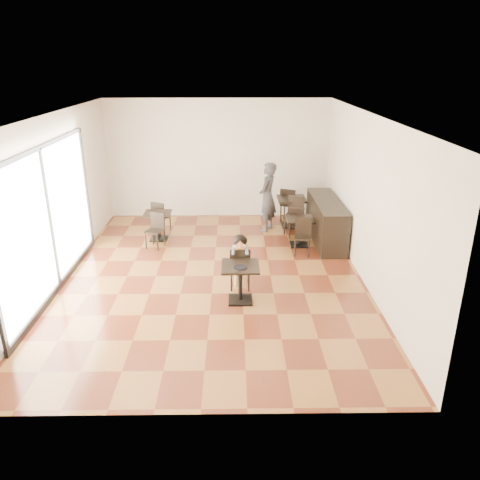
{
  "coord_description": "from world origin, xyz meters",
  "views": [
    {
      "loc": [
        0.43,
        -8.65,
        4.12
      ],
      "look_at": [
        0.54,
        -0.57,
        1.0
      ],
      "focal_mm": 35.0,
      "sensor_mm": 36.0,
      "label": 1
    }
  ],
  "objects_px": {
    "child_chair": "(240,267)",
    "chair_left_b": "(155,231)",
    "child_table": "(240,283)",
    "chair_back_b": "(294,216)",
    "adult_patron": "(267,197)",
    "chair_mid_a": "(297,222)",
    "child": "(240,262)",
    "chair_left_a": "(161,216)",
    "chair_back_a": "(289,204)",
    "cafe_table_left": "(158,226)",
    "cafe_table_mid": "(299,232)",
    "cafe_table_back": "(291,212)",
    "chair_mid_b": "(303,237)"
  },
  "relations": [
    {
      "from": "child_table",
      "to": "chair_back_a",
      "type": "xyz_separation_m",
      "value": [
        1.39,
        4.57,
        0.11
      ]
    },
    {
      "from": "chair_mid_a",
      "to": "chair_mid_b",
      "type": "height_order",
      "value": "same"
    },
    {
      "from": "cafe_table_left",
      "to": "chair_mid_a",
      "type": "relative_size",
      "value": 0.83
    },
    {
      "from": "chair_mid_a",
      "to": "child_chair",
      "type": "bearing_deg",
      "value": 71.48
    },
    {
      "from": "cafe_table_back",
      "to": "chair_left_a",
      "type": "relative_size",
      "value": 0.95
    },
    {
      "from": "chair_left_a",
      "to": "chair_back_a",
      "type": "bearing_deg",
      "value": -143.87
    },
    {
      "from": "cafe_table_left",
      "to": "chair_left_b",
      "type": "height_order",
      "value": "chair_left_b"
    },
    {
      "from": "chair_left_b",
      "to": "chair_back_b",
      "type": "height_order",
      "value": "chair_back_b"
    },
    {
      "from": "chair_mid_a",
      "to": "chair_left_b",
      "type": "xyz_separation_m",
      "value": [
        -3.39,
        -0.64,
        0.0
      ]
    },
    {
      "from": "child_chair",
      "to": "cafe_table_back",
      "type": "relative_size",
      "value": 1.11
    },
    {
      "from": "cafe_table_left",
      "to": "cafe_table_back",
      "type": "distance_m",
      "value": 3.47
    },
    {
      "from": "child_chair",
      "to": "chair_left_b",
      "type": "bearing_deg",
      "value": -46.88
    },
    {
      "from": "cafe_table_back",
      "to": "cafe_table_left",
      "type": "bearing_deg",
      "value": -164.49
    },
    {
      "from": "cafe_table_back",
      "to": "chair_left_a",
      "type": "xyz_separation_m",
      "value": [
        -3.35,
        -0.38,
        0.02
      ]
    },
    {
      "from": "cafe_table_mid",
      "to": "cafe_table_left",
      "type": "distance_m",
      "value": 3.42
    },
    {
      "from": "cafe_table_mid",
      "to": "chair_left_a",
      "type": "xyz_separation_m",
      "value": [
        -3.39,
        1.01,
        0.07
      ]
    },
    {
      "from": "cafe_table_back",
      "to": "chair_left_b",
      "type": "height_order",
      "value": "chair_left_b"
    },
    {
      "from": "child_table",
      "to": "chair_back_a",
      "type": "distance_m",
      "value": 4.77
    },
    {
      "from": "chair_back_b",
      "to": "chair_left_a",
      "type": "bearing_deg",
      "value": -160.44
    },
    {
      "from": "child_table",
      "to": "chair_back_b",
      "type": "bearing_deg",
      "value": 68.7
    },
    {
      "from": "child",
      "to": "chair_left_a",
      "type": "height_order",
      "value": "child"
    },
    {
      "from": "chair_left_a",
      "to": "chair_back_b",
      "type": "height_order",
      "value": "chair_back_b"
    },
    {
      "from": "cafe_table_mid",
      "to": "chair_mid_b",
      "type": "relative_size",
      "value": 0.83
    },
    {
      "from": "adult_patron",
      "to": "chair_mid_a",
      "type": "relative_size",
      "value": 2.18
    },
    {
      "from": "cafe_table_left",
      "to": "chair_back_a",
      "type": "distance_m",
      "value": 3.62
    },
    {
      "from": "child_chair",
      "to": "chair_back_a",
      "type": "relative_size",
      "value": 0.92
    },
    {
      "from": "child_table",
      "to": "child_chair",
      "type": "height_order",
      "value": "child_chair"
    },
    {
      "from": "child_table",
      "to": "chair_mid_b",
      "type": "bearing_deg",
      "value": 56.75
    },
    {
      "from": "cafe_table_left",
      "to": "chair_back_a",
      "type": "relative_size",
      "value": 0.73
    },
    {
      "from": "cafe_table_left",
      "to": "chair_mid_b",
      "type": "xyz_separation_m",
      "value": [
        3.39,
        -1.01,
        0.07
      ]
    },
    {
      "from": "chair_mid_b",
      "to": "chair_back_a",
      "type": "relative_size",
      "value": 0.87
    },
    {
      "from": "chair_mid_b",
      "to": "cafe_table_back",
      "type": "bearing_deg",
      "value": 100.3
    },
    {
      "from": "child",
      "to": "chair_left_a",
      "type": "xyz_separation_m",
      "value": [
        -1.96,
        3.19,
        -0.13
      ]
    },
    {
      "from": "child_table",
      "to": "cafe_table_mid",
      "type": "height_order",
      "value": "child_table"
    },
    {
      "from": "adult_patron",
      "to": "cafe_table_back",
      "type": "xyz_separation_m",
      "value": [
        0.65,
        0.3,
        -0.5
      ]
    },
    {
      "from": "child_table",
      "to": "chair_left_b",
      "type": "bearing_deg",
      "value": 126.55
    },
    {
      "from": "child_chair",
      "to": "adult_patron",
      "type": "height_order",
      "value": "adult_patron"
    },
    {
      "from": "cafe_table_mid",
      "to": "adult_patron",
      "type": "bearing_deg",
      "value": 122.47
    },
    {
      "from": "child",
      "to": "child_table",
      "type": "bearing_deg",
      "value": -90.0
    },
    {
      "from": "adult_patron",
      "to": "chair_back_a",
      "type": "height_order",
      "value": "adult_patron"
    },
    {
      "from": "child_chair",
      "to": "chair_mid_a",
      "type": "bearing_deg",
      "value": -117.64
    },
    {
      "from": "cafe_table_mid",
      "to": "chair_back_b",
      "type": "distance_m",
      "value": 0.84
    },
    {
      "from": "chair_back_b",
      "to": "chair_mid_a",
      "type": "bearing_deg",
      "value": -59.51
    },
    {
      "from": "child_chair",
      "to": "cafe_table_left",
      "type": "distance_m",
      "value": 3.29
    },
    {
      "from": "child_chair",
      "to": "cafe_table_back",
      "type": "bearing_deg",
      "value": -111.3
    },
    {
      "from": "child",
      "to": "cafe_table_mid",
      "type": "relative_size",
      "value": 1.6
    },
    {
      "from": "adult_patron",
      "to": "cafe_table_back",
      "type": "bearing_deg",
      "value": 137.27
    },
    {
      "from": "cafe_table_mid",
      "to": "cafe_table_left",
      "type": "bearing_deg",
      "value": 172.34
    },
    {
      "from": "child_table",
      "to": "chair_mid_b",
      "type": "relative_size",
      "value": 0.88
    },
    {
      "from": "child_chair",
      "to": "chair_back_a",
      "type": "distance_m",
      "value": 4.25
    }
  ]
}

